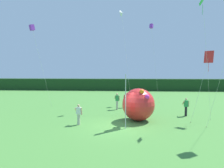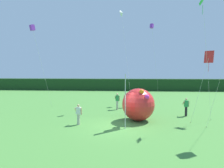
{
  "view_description": "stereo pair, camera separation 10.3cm",
  "coord_description": "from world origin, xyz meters",
  "px_view_note": "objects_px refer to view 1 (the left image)",
  "views": [
    {
      "loc": [
        0.52,
        -14.52,
        4.23
      ],
      "look_at": [
        -0.66,
        3.73,
        2.95
      ],
      "focal_mm": 31.42,
      "sensor_mm": 36.0,
      "label": 1
    },
    {
      "loc": [
        0.62,
        -14.52,
        4.23
      ],
      "look_at": [
        -0.66,
        3.73,
        2.95
      ],
      "focal_mm": 31.42,
      "sensor_mm": 36.0,
      "label": 2
    }
  ],
  "objects_px": {
    "kite_red_diamond_3": "(208,59)",
    "kite_purple_box_4": "(151,27)",
    "kite_purple_box_0": "(32,28)",
    "kite_green_diamond_2": "(203,8)",
    "banner_flag": "(126,102)",
    "kite_white_delta_5": "(122,14)",
    "person_far_left": "(117,101)",
    "person_far_right": "(126,100)",
    "person_mid_field": "(186,106)",
    "inflatable_balloon": "(138,104)",
    "person_near_banner": "(79,114)"
  },
  "relations": [
    {
      "from": "person_far_right",
      "to": "person_mid_field",
      "type": "bearing_deg",
      "value": -34.53
    },
    {
      "from": "banner_flag",
      "to": "kite_purple_box_4",
      "type": "xyz_separation_m",
      "value": [
        3.39,
        11.94,
        7.98
      ]
    },
    {
      "from": "kite_red_diamond_3",
      "to": "kite_purple_box_4",
      "type": "distance_m",
      "value": 11.26
    },
    {
      "from": "kite_white_delta_5",
      "to": "person_near_banner",
      "type": "bearing_deg",
      "value": -114.42
    },
    {
      "from": "banner_flag",
      "to": "kite_purple_box_4",
      "type": "distance_m",
      "value": 14.75
    },
    {
      "from": "person_far_left",
      "to": "person_far_right",
      "type": "xyz_separation_m",
      "value": [
        0.96,
        1.25,
        -0.05
      ]
    },
    {
      "from": "person_far_left",
      "to": "kite_green_diamond_2",
      "type": "relative_size",
      "value": 0.18
    },
    {
      "from": "person_far_left",
      "to": "kite_white_delta_5",
      "type": "xyz_separation_m",
      "value": [
        0.45,
        0.98,
        9.43
      ]
    },
    {
      "from": "banner_flag",
      "to": "person_near_banner",
      "type": "height_order",
      "value": "banner_flag"
    },
    {
      "from": "banner_flag",
      "to": "inflatable_balloon",
      "type": "distance_m",
      "value": 2.42
    },
    {
      "from": "person_far_left",
      "to": "kite_red_diamond_3",
      "type": "relative_size",
      "value": 0.3
    },
    {
      "from": "banner_flag",
      "to": "kite_purple_box_0",
      "type": "relative_size",
      "value": 0.45
    },
    {
      "from": "banner_flag",
      "to": "kite_white_delta_5",
      "type": "height_order",
      "value": "kite_white_delta_5"
    },
    {
      "from": "person_far_right",
      "to": "kite_purple_box_4",
      "type": "height_order",
      "value": "kite_purple_box_4"
    },
    {
      "from": "kite_green_diamond_2",
      "to": "banner_flag",
      "type": "bearing_deg",
      "value": -164.96
    },
    {
      "from": "banner_flag",
      "to": "person_far_right",
      "type": "distance_m",
      "value": 7.91
    },
    {
      "from": "person_far_left",
      "to": "person_near_banner",
      "type": "bearing_deg",
      "value": -114.34
    },
    {
      "from": "person_far_right",
      "to": "inflatable_balloon",
      "type": "xyz_separation_m",
      "value": [
        1.01,
        -5.75,
        0.47
      ]
    },
    {
      "from": "person_far_left",
      "to": "kite_white_delta_5",
      "type": "bearing_deg",
      "value": 65.12
    },
    {
      "from": "banner_flag",
      "to": "inflatable_balloon",
      "type": "xyz_separation_m",
      "value": [
        1.09,
        2.09,
        -0.54
      ]
    },
    {
      "from": "person_near_banner",
      "to": "kite_white_delta_5",
      "type": "distance_m",
      "value": 12.29
    },
    {
      "from": "banner_flag",
      "to": "kite_green_diamond_2",
      "type": "height_order",
      "value": "kite_green_diamond_2"
    },
    {
      "from": "banner_flag",
      "to": "person_far_left",
      "type": "bearing_deg",
      "value": 97.56
    },
    {
      "from": "kite_green_diamond_2",
      "to": "kite_white_delta_5",
      "type": "distance_m",
      "value": 8.84
    },
    {
      "from": "kite_purple_box_0",
      "to": "person_near_banner",
      "type": "bearing_deg",
      "value": -40.33
    },
    {
      "from": "person_mid_field",
      "to": "person_far_left",
      "type": "relative_size",
      "value": 0.95
    },
    {
      "from": "person_near_banner",
      "to": "kite_white_delta_5",
      "type": "relative_size",
      "value": 0.15
    },
    {
      "from": "kite_purple_box_0",
      "to": "kite_red_diamond_3",
      "type": "bearing_deg",
      "value": -11.27
    },
    {
      "from": "person_far_left",
      "to": "kite_green_diamond_2",
      "type": "bearing_deg",
      "value": -36.11
    },
    {
      "from": "kite_red_diamond_3",
      "to": "banner_flag",
      "type": "bearing_deg",
      "value": -161.32
    },
    {
      "from": "kite_purple_box_0",
      "to": "kite_green_diamond_2",
      "type": "bearing_deg",
      "value": -14.21
    },
    {
      "from": "person_far_left",
      "to": "kite_purple_box_4",
      "type": "height_order",
      "value": "kite_purple_box_4"
    },
    {
      "from": "person_far_right",
      "to": "kite_red_diamond_3",
      "type": "distance_m",
      "value": 9.66
    },
    {
      "from": "person_far_right",
      "to": "kite_white_delta_5",
      "type": "bearing_deg",
      "value": -151.38
    },
    {
      "from": "person_mid_field",
      "to": "kite_red_diamond_3",
      "type": "relative_size",
      "value": 0.29
    },
    {
      "from": "kite_white_delta_5",
      "to": "kite_purple_box_0",
      "type": "bearing_deg",
      "value": -167.44
    },
    {
      "from": "inflatable_balloon",
      "to": "kite_purple_box_4",
      "type": "xyz_separation_m",
      "value": [
        2.29,
        9.85,
        8.51
      ]
    },
    {
      "from": "person_far_left",
      "to": "inflatable_balloon",
      "type": "height_order",
      "value": "inflatable_balloon"
    },
    {
      "from": "person_near_banner",
      "to": "kite_purple_box_4",
      "type": "height_order",
      "value": "kite_purple_box_4"
    },
    {
      "from": "kite_green_diamond_2",
      "to": "kite_purple_box_4",
      "type": "distance_m",
      "value": 10.68
    },
    {
      "from": "inflatable_balloon",
      "to": "kite_red_diamond_3",
      "type": "bearing_deg",
      "value": 1.94
    },
    {
      "from": "person_mid_field",
      "to": "kite_white_delta_5",
      "type": "distance_m",
      "value": 11.78
    },
    {
      "from": "banner_flag",
      "to": "kite_white_delta_5",
      "type": "xyz_separation_m",
      "value": [
        -0.42,
        7.57,
        8.48
      ]
    },
    {
      "from": "person_far_left",
      "to": "person_far_right",
      "type": "bearing_deg",
      "value": 52.61
    },
    {
      "from": "person_far_right",
      "to": "person_near_banner",
      "type": "bearing_deg",
      "value": -116.82
    },
    {
      "from": "person_near_banner",
      "to": "kite_white_delta_5",
      "type": "xyz_separation_m",
      "value": [
        3.21,
        7.07,
        9.53
      ]
    },
    {
      "from": "kite_purple_box_0",
      "to": "person_far_right",
      "type": "bearing_deg",
      "value": 13.47
    },
    {
      "from": "kite_green_diamond_2",
      "to": "kite_purple_box_4",
      "type": "relative_size",
      "value": 0.97
    },
    {
      "from": "kite_red_diamond_3",
      "to": "person_far_right",
      "type": "bearing_deg",
      "value": 140.18
    },
    {
      "from": "banner_flag",
      "to": "kite_purple_box_0",
      "type": "distance_m",
      "value": 12.88
    }
  ]
}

